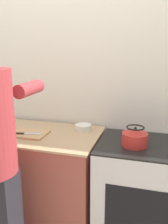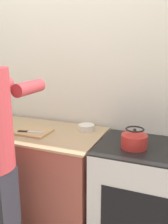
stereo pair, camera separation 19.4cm
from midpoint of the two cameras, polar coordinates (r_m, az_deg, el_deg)
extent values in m
cube|color=silver|center=(2.46, -5.60, 7.06)|extent=(8.00, 0.05, 2.60)
cube|color=#9E4C42|center=(2.57, -16.89, -13.68)|extent=(1.52, 0.66, 0.86)
cube|color=tan|center=(2.39, -17.67, -4.32)|extent=(1.54, 0.69, 0.02)
cube|color=silver|center=(2.19, 10.85, -18.31)|extent=(0.75, 0.60, 0.88)
cube|color=black|center=(1.99, 11.47, -7.42)|extent=(0.75, 0.60, 0.01)
cube|color=black|center=(1.92, 10.01, -21.92)|extent=(0.52, 0.01, 0.39)
cylinder|color=maroon|center=(1.84, -15.40, 5.14)|extent=(0.10, 0.30, 0.10)
cube|color=tan|center=(2.25, -15.02, -4.83)|extent=(0.32, 0.24, 0.02)
cube|color=silver|center=(2.20, -14.16, -4.87)|extent=(0.15, 0.07, 0.01)
cube|color=black|center=(2.24, -17.02, -4.76)|extent=(0.09, 0.05, 0.01)
cylinder|color=red|center=(1.92, 8.71, -6.25)|extent=(0.19, 0.19, 0.10)
cone|color=red|center=(1.90, 8.79, -4.46)|extent=(0.16, 0.16, 0.03)
sphere|color=black|center=(1.89, 8.81, -3.76)|extent=(0.02, 0.02, 0.02)
torus|color=black|center=(1.89, 8.82, -3.55)|extent=(0.14, 0.14, 0.01)
cylinder|color=silver|center=(2.28, -2.63, -3.60)|extent=(0.15, 0.15, 0.06)
camera|label=1|loc=(0.10, -92.86, -0.75)|focal=40.00mm
camera|label=2|loc=(0.10, 87.14, 0.75)|focal=40.00mm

